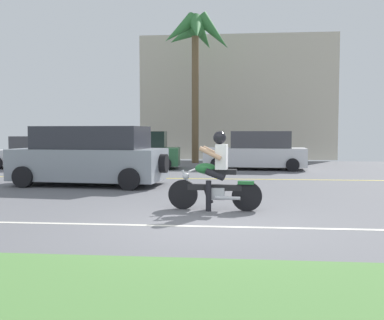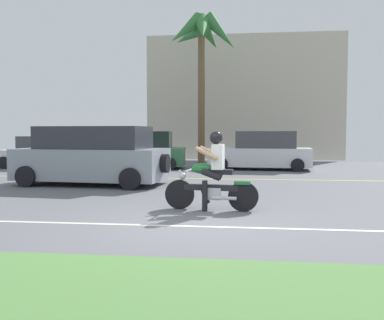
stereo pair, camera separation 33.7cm
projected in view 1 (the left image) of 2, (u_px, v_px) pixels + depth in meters
The scene contains 10 objects.
ground at pixel (210, 201), 10.82m from camera, with size 56.00×30.00×0.04m, color slate.
lane_line_near at pixel (200, 226), 7.79m from camera, with size 50.40×0.12×0.01m, color silver.
lane_line_far at pixel (217, 179), 15.69m from camera, with size 50.40×0.12×0.01m, color yellow.
motorcyclist at pixel (215, 177), 9.38m from camera, with size 2.01×0.66×1.68m.
suv_nearby at pixel (90, 156), 13.90m from camera, with size 4.93×2.63×1.84m.
parked_car_0 at pixel (37, 153), 20.38m from camera, with size 3.87×2.00×1.47m.
parked_car_1 at pixel (136, 151), 20.14m from camera, with size 4.18×2.10×1.69m.
parked_car_2 at pixel (257, 152), 19.71m from camera, with size 4.55×2.24×1.70m.
palm_tree_0 at pixel (195, 39), 23.48m from camera, with size 3.92×4.34×8.02m.
building_far at pixel (237, 100), 28.39m from camera, with size 11.82×4.00×7.48m, color beige.
Camera 1 is at (0.58, -7.73, 1.66)m, focal length 41.45 mm.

